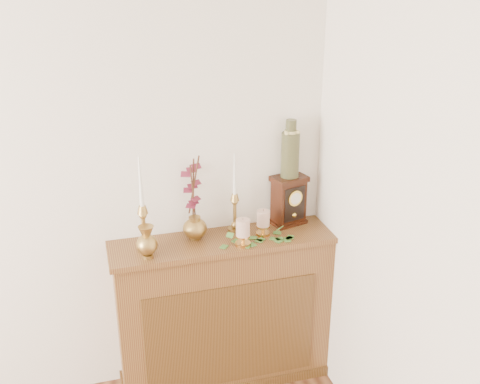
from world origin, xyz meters
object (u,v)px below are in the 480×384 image
object	(u,v)px
candlestick_center	(235,206)
ceramic_vase	(290,152)
bud_vase	(147,242)
ginger_jar	(193,199)
mantel_clock	(289,201)
candlestick_left	(143,221)

from	to	relation	value
candlestick_center	ceramic_vase	bearing A→B (deg)	3.24
candlestick_center	ceramic_vase	xyz separation A→B (m)	(0.32, 0.02, 0.28)
bud_vase	ginger_jar	xyz separation A→B (m)	(0.27, 0.18, 0.13)
ginger_jar	ceramic_vase	bearing A→B (deg)	1.65
mantel_clock	ceramic_vase	distance (m)	0.29
bud_vase	mantel_clock	bearing A→B (deg)	12.95
candlestick_center	bud_vase	distance (m)	0.54
bud_vase	mantel_clock	world-z (taller)	mantel_clock
candlestick_left	candlestick_center	xyz separation A→B (m)	(0.51, 0.09, -0.02)
candlestick_center	ceramic_vase	distance (m)	0.43
candlestick_center	ceramic_vase	world-z (taller)	ceramic_vase
ceramic_vase	mantel_clock	bearing A→B (deg)	-75.02
candlestick_center	bud_vase	xyz separation A→B (m)	(-0.51, -0.17, -0.06)
candlestick_left	bud_vase	distance (m)	0.12
mantel_clock	ceramic_vase	world-z (taller)	ceramic_vase
candlestick_left	ceramic_vase	bearing A→B (deg)	7.38
candlestick_center	candlestick_left	bearing A→B (deg)	-170.04
bud_vase	mantel_clock	size ratio (longest dim) A/B	0.62
candlestick_left	candlestick_center	size ratio (longest dim) A/B	1.13
mantel_clock	ceramic_vase	bearing A→B (deg)	90.00
ceramic_vase	ginger_jar	bearing A→B (deg)	-178.35
bud_vase	ceramic_vase	bearing A→B (deg)	13.13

